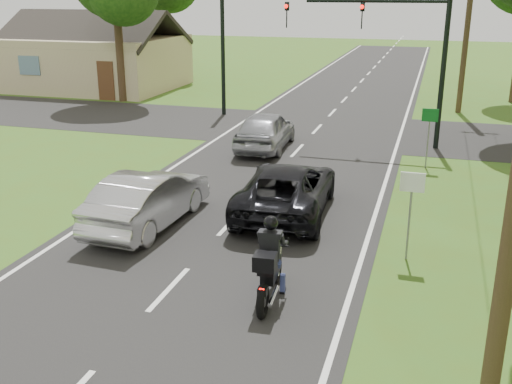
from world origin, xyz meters
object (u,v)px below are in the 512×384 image
traffic_signal (396,41)px  utility_pole_far (469,10)px  dark_suv (287,189)px  sign_green (429,124)px  motorcycle_rider (270,268)px  silver_sedan (148,199)px  silver_suv (265,130)px  sign_white (411,195)px

traffic_signal → utility_pole_far: bearing=70.3°
dark_suv → sign_green: bearing=-125.7°
utility_pole_far → sign_green: bearing=-96.7°
motorcycle_rider → sign_green: sign_green is taller
silver_sedan → traffic_signal: 12.52m
dark_suv → silver_suv: size_ratio=1.14×
traffic_signal → sign_white: traffic_signal is taller
silver_suv → sign_green: size_ratio=2.09×
dark_suv → sign_green: size_ratio=2.39×
silver_suv → traffic_signal: size_ratio=0.70×
dark_suv → sign_white: sign_white is taller
silver_sedan → utility_pole_far: size_ratio=0.45×
silver_sedan → sign_white: size_ratio=2.12×
motorcycle_rider → dark_suv: (-0.90, 5.02, -0.00)m
sign_white → sign_green: bearing=88.6°
dark_suv → utility_pole_far: size_ratio=0.51×
utility_pole_far → sign_white: 19.39m
dark_suv → utility_pole_far: utility_pole_far is taller
silver_suv → sign_white: (5.99, -8.97, 0.83)m
silver_suv → sign_green: sign_green is taller
silver_sedan → sign_white: 6.79m
dark_suv → silver_suv: bearing=-72.9°
dark_suv → silver_suv: (-2.55, 6.77, 0.05)m
silver_suv → traffic_signal: traffic_signal is taller
motorcycle_rider → silver_sedan: size_ratio=0.47×
sign_white → silver_suv: bearing=123.7°
silver_suv → silver_sedan: bearing=82.4°
silver_sedan → sign_white: bearing=-179.3°
motorcycle_rider → traffic_signal: 14.30m
motorcycle_rider → traffic_signal: (1.18, 13.83, 3.42)m
silver_suv → traffic_signal: 6.08m
silver_suv → utility_pole_far: bearing=-129.5°
dark_suv → sign_white: bearing=143.9°
silver_suv → utility_pole_far: size_ratio=0.44×
motorcycle_rider → sign_white: bearing=43.6°
silver_suv → sign_white: bearing=121.0°
sign_green → silver_sedan: bearing=-131.7°
traffic_signal → sign_green: (1.56, -3.02, -2.54)m
dark_suv → silver_sedan: (-3.28, -1.97, 0.04)m
silver_sedan → sign_white: (6.73, -0.23, 0.85)m
dark_suv → traffic_signal: 9.68m
traffic_signal → sign_green: traffic_signal is taller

